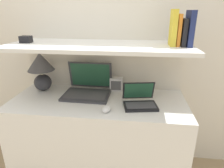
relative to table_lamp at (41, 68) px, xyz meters
The scene contains 14 objects.
wall_back 0.61m from the table_lamp, 21.78° to the left, with size 6.00×0.05×2.40m.
desk 0.81m from the table_lamp, 15.86° to the right, with size 1.41×0.59×0.76m.
back_riser 0.67m from the table_lamp, 17.45° to the left, with size 1.41×0.04×1.17m.
shelf 0.58m from the table_lamp, ahead, with size 1.41×0.53×0.03m.
table_lamp is the anchor object (origin of this frame).
laptop_large 0.45m from the table_lamp, ahead, with size 0.39×0.33×0.26m.
laptop_small 0.90m from the table_lamp, 13.37° to the right, with size 0.28×0.25×0.17m.
computer_mouse 0.73m from the table_lamp, 28.01° to the right, with size 0.07×0.10×0.04m.
router_box 0.67m from the table_lamp, ahead, with size 0.11×0.08×0.12m.
book_navy 1.24m from the table_lamp, ahead, with size 0.04×0.17×0.25m.
book_black 1.19m from the table_lamp, ahead, with size 0.03×0.15×0.19m.
book_orange 1.16m from the table_lamp, ahead, with size 0.02×0.12×0.22m.
book_yellow 1.13m from the table_lamp, ahead, with size 0.04×0.13×0.25m.
shelf_gadget 0.27m from the table_lamp, 124.24° to the right, with size 0.08×0.07×0.05m.
Camera 1 is at (0.29, -1.14, 1.45)m, focal length 32.00 mm.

